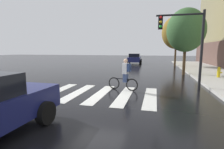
# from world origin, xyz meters

# --- Properties ---
(ground_plane) EXTENTS (120.00, 120.00, 0.00)m
(ground_plane) POSITION_xyz_m (0.00, 0.00, 0.00)
(ground_plane) COLOR black
(crosswalk_stripes) EXTENTS (5.35, 3.71, 0.01)m
(crosswalk_stripes) POSITION_xyz_m (0.09, 0.00, 0.01)
(crosswalk_stripes) COLOR silver
(crosswalk_stripes) RESTS_ON ground
(sedan_mid) EXTENTS (2.30, 4.63, 1.57)m
(sedan_mid) POSITION_xyz_m (-0.58, 19.54, 0.81)
(sedan_mid) COLOR navy
(sedan_mid) RESTS_ON ground
(cyclist) EXTENTS (1.68, 0.45, 1.69)m
(cyclist) POSITION_xyz_m (1.11, 1.10, 0.84)
(cyclist) COLOR black
(cyclist) RESTS_ON ground
(traffic_light_near) EXTENTS (2.47, 0.28, 4.20)m
(traffic_light_near) POSITION_xyz_m (4.18, 2.24, 2.86)
(traffic_light_near) COLOR black
(traffic_light_near) RESTS_ON ground
(fire_hydrant) EXTENTS (0.33, 0.22, 0.78)m
(fire_hydrant) POSITION_xyz_m (7.19, 6.21, 0.53)
(fire_hydrant) COLOR gold
(fire_hydrant) RESTS_ON sidewalk
(street_tree_near) EXTENTS (3.14, 3.14, 5.59)m
(street_tree_near) POSITION_xyz_m (5.04, 8.02, 3.77)
(street_tree_near) COLOR #4C3823
(street_tree_near) RESTS_ON ground
(street_tree_mid) EXTENTS (3.60, 3.60, 6.41)m
(street_tree_mid) POSITION_xyz_m (5.10, 15.84, 4.33)
(street_tree_mid) COLOR #4C3823
(street_tree_mid) RESTS_ON ground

